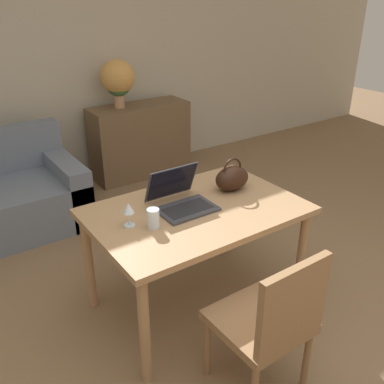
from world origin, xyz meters
TOP-DOWN VIEW (x-y plane):
  - ground_plane at (0.00, 0.00)m, footprint 14.00×14.00m
  - wall_back at (0.00, 3.18)m, footprint 10.00×0.06m
  - dining_table at (0.02, 0.66)m, footprint 1.30×0.87m
  - chair at (-0.09, -0.14)m, footprint 0.45×0.45m
  - sideboard at (0.80, 2.87)m, footprint 1.10×0.40m
  - laptop at (-0.04, 0.75)m, footprint 0.35×0.34m
  - drinking_glass at (-0.31, 0.60)m, footprint 0.07×0.07m
  - wine_glass at (-0.42, 0.70)m, footprint 0.07×0.07m
  - handbag at (0.37, 0.74)m, footprint 0.25×0.17m
  - flower_vase at (0.59, 2.88)m, footprint 0.35×0.35m

SIDE VIEW (x-z plane):
  - ground_plane at x=0.00m, z-range 0.00..0.00m
  - sideboard at x=0.80m, z-range 0.00..0.81m
  - chair at x=-0.09m, z-range 0.05..0.92m
  - dining_table at x=0.02m, z-range 0.28..1.01m
  - drinking_glass at x=-0.31m, z-range 0.73..0.84m
  - laptop at x=-0.04m, z-range 0.67..0.91m
  - handbag at x=0.37m, z-range 0.70..0.93m
  - wine_glass at x=-0.42m, z-range 0.76..0.90m
  - flower_vase at x=0.59m, z-range 0.86..1.35m
  - wall_back at x=0.00m, z-range 0.00..2.70m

